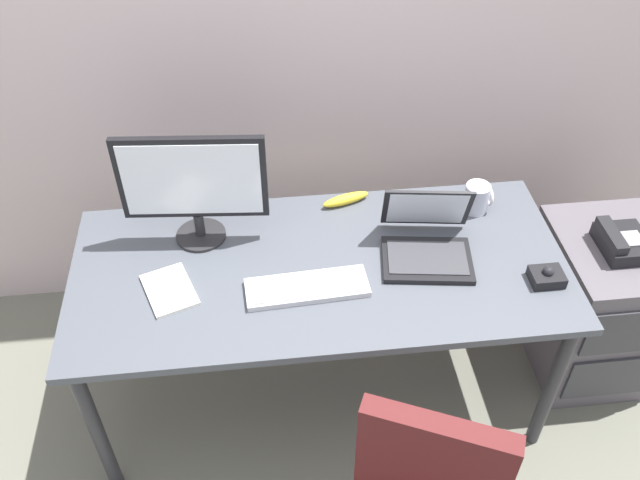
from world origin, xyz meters
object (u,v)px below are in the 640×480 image
at_px(file_cabinet, 595,305).
at_px(trackball_mouse, 547,276).
at_px(keyboard, 307,287).
at_px(monitor_main, 193,184).
at_px(paper_notepad, 169,290).
at_px(desk_phone, 622,242).
at_px(banana, 346,199).
at_px(coffee_mug, 477,198).
at_px(laptop, 427,241).

distance_m(file_cabinet, trackball_mouse, 0.60).
distance_m(file_cabinet, keyboard, 1.27).
relative_size(monitor_main, trackball_mouse, 4.60).
bearing_deg(paper_notepad, monitor_main, 68.98).
bearing_deg(monitor_main, file_cabinet, -5.52).
bearing_deg(desk_phone, monitor_main, 173.84).
xyz_separation_m(desk_phone, keyboard, (-1.18, -0.14, 0.05)).
bearing_deg(file_cabinet, paper_notepad, -176.10).
xyz_separation_m(trackball_mouse, paper_notepad, (-1.27, 0.10, -0.02)).
height_order(paper_notepad, banana, banana).
relative_size(desk_phone, monitor_main, 0.40).
bearing_deg(banana, keyboard, -113.70).
relative_size(coffee_mug, banana, 0.60).
relative_size(keyboard, trackball_mouse, 3.79).
bearing_deg(trackball_mouse, paper_notepad, 175.67).
xyz_separation_m(keyboard, paper_notepad, (-0.46, 0.05, -0.01)).
bearing_deg(paper_notepad, banana, 31.09).
relative_size(trackball_mouse, banana, 0.58).
height_order(desk_phone, paper_notepad, desk_phone).
bearing_deg(monitor_main, keyboard, -40.79).
xyz_separation_m(desk_phone, paper_notepad, (-1.64, -0.10, 0.04)).
xyz_separation_m(keyboard, banana, (0.19, 0.44, 0.01)).
xyz_separation_m(coffee_mug, paper_notepad, (-1.13, -0.30, -0.05)).
relative_size(desk_phone, coffee_mug, 1.75).
bearing_deg(paper_notepad, trackball_mouse, -4.33).
xyz_separation_m(monitor_main, keyboard, (0.36, -0.31, -0.23)).
bearing_deg(file_cabinet, coffee_mug, 160.02).
xyz_separation_m(monitor_main, trackball_mouse, (1.16, -0.36, -0.22)).
relative_size(monitor_main, keyboard, 1.21).
bearing_deg(file_cabinet, desk_phone, -116.78).
bearing_deg(paper_notepad, coffee_mug, 14.76).
bearing_deg(coffee_mug, desk_phone, -21.91).
bearing_deg(banana, coffee_mug, -10.88).
xyz_separation_m(laptop, trackball_mouse, (0.37, -0.19, -0.03)).
xyz_separation_m(file_cabinet, banana, (-1.00, 0.28, 0.42)).
relative_size(file_cabinet, keyboard, 1.57).
bearing_deg(coffee_mug, paper_notepad, -165.24).
height_order(coffee_mug, banana, coffee_mug).
bearing_deg(monitor_main, coffee_mug, 2.04).
height_order(file_cabinet, banana, banana).
bearing_deg(file_cabinet, keyboard, -172.41).
bearing_deg(coffee_mug, monitor_main, -177.96).
distance_m(monitor_main, trackball_mouse, 1.24).
bearing_deg(monitor_main, trackball_mouse, -17.06).
bearing_deg(desk_phone, keyboard, -173.14).
distance_m(desk_phone, paper_notepad, 1.64).
bearing_deg(laptop, file_cabinet, 1.45).
distance_m(laptop, paper_notepad, 0.90).
height_order(laptop, banana, laptop).
height_order(monitor_main, coffee_mug, monitor_main).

